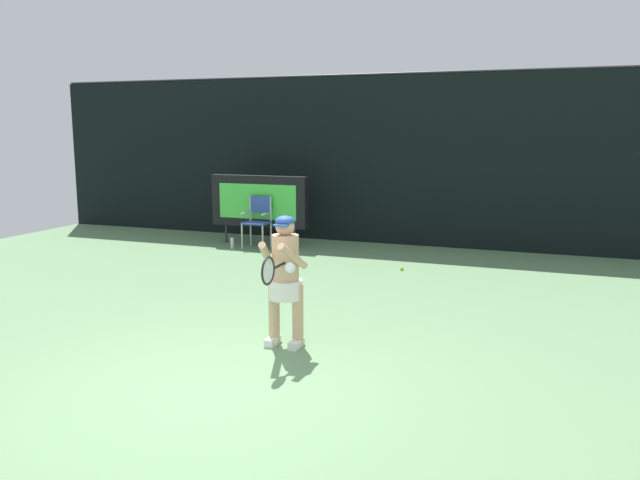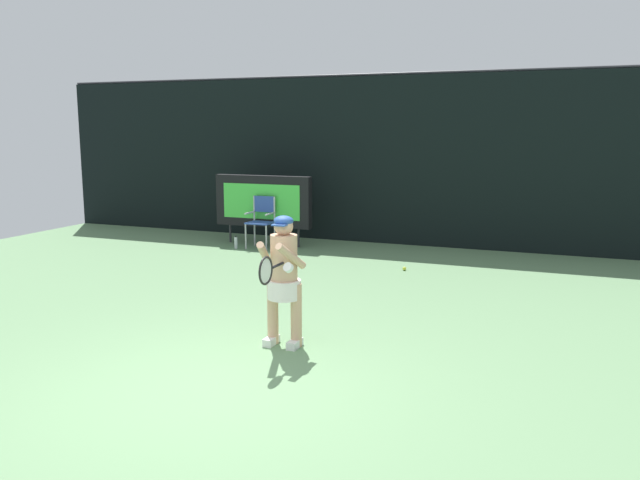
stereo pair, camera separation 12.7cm
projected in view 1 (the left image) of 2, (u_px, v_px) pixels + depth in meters
The scene contains 8 objects.
ground at pixel (207, 399), 6.10m from camera, with size 18.00×22.00×0.03m.
backdrop_screen at pixel (415, 161), 13.79m from camera, with size 18.00×0.12×3.66m.
scoreboard at pixel (259, 201), 13.95m from camera, with size 2.20×0.21×1.50m.
umpire_chair at pixel (258, 219), 13.67m from camera, with size 0.52×0.44×1.08m.
water_bottle at pixel (232, 243), 13.63m from camera, with size 0.07×0.07×0.27m.
tennis_player at pixel (285, 275), 7.44m from camera, with size 0.53×0.60×1.53m.
tennis_racket at pixel (269, 270), 6.90m from camera, with size 0.03×0.60×0.31m.
tennis_ball_loose at pixel (402, 268), 11.57m from camera, with size 0.07×0.07×0.07m.
Camera 1 is at (3.05, -5.19, 2.51)m, focal length 36.48 mm.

